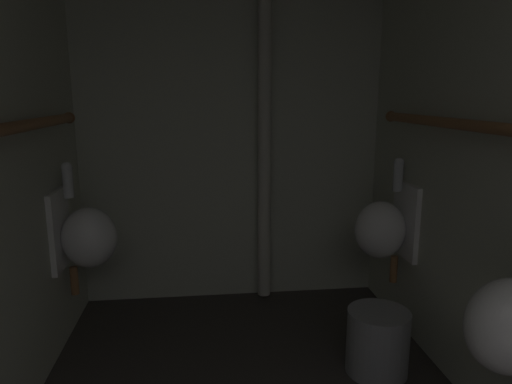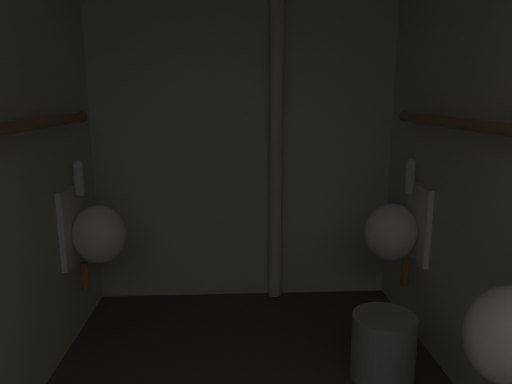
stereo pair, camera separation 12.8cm
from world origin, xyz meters
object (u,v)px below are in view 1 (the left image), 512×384
Objects in this scene: urinal_right_far at (384,228)px; standpipe_back_wall at (265,125)px; waste_bin at (378,341)px; urinal_left_mid at (85,236)px.

standpipe_back_wall reaches higher than urinal_right_far.
waste_bin is at bearing -64.24° from standpipe_back_wall.
urinal_right_far is 0.67m from waste_bin.
standpipe_back_wall is at bearing 142.24° from urinal_right_far.
standpipe_back_wall reaches higher than waste_bin.
urinal_left_mid is 1.70m from urinal_right_far.
urinal_right_far is 2.29× the size of waste_bin.
urinal_left_mid is 2.29× the size of waste_bin.
standpipe_back_wall is at bearing 115.76° from waste_bin.
urinal_right_far is at bearing 67.53° from waste_bin.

